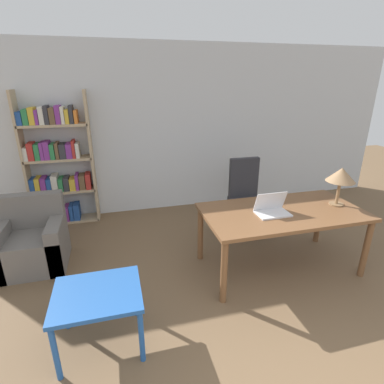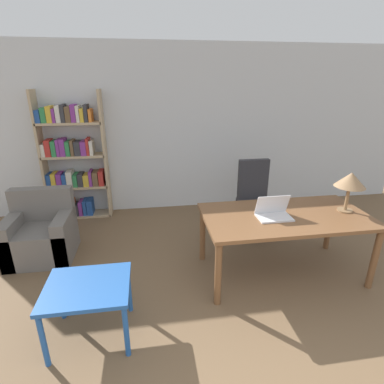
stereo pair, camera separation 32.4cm
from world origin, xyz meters
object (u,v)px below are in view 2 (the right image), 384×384
object	(u,v)px
desk	(285,221)
office_chair	(254,201)
armchair	(42,235)
side_table_blue	(88,292)
bookshelf	(72,163)
table_lamp	(351,181)
laptop	(273,213)

from	to	relation	value
desk	office_chair	size ratio (longest dim) A/B	1.68
armchair	side_table_blue	bearing A→B (deg)	-60.28
office_chair	armchair	world-z (taller)	office_chair
office_chair	armchair	xyz separation A→B (m)	(-2.88, -0.22, -0.20)
bookshelf	desk	bearing A→B (deg)	-37.03
desk	side_table_blue	size ratio (longest dim) A/B	2.61
table_lamp	side_table_blue	distance (m)	2.88
laptop	bookshelf	bearing A→B (deg)	140.67
table_lamp	bookshelf	size ratio (longest dim) A/B	0.22
desk	office_chair	xyz separation A→B (m)	(0.02, 1.02, -0.17)
desk	armchair	distance (m)	2.98
office_chair	side_table_blue	xyz separation A→B (m)	(-2.06, -1.65, -0.03)
armchair	table_lamp	bearing A→B (deg)	-12.70
office_chair	bookshelf	world-z (taller)	bookshelf
laptop	table_lamp	size ratio (longest dim) A/B	0.80
desk	laptop	size ratio (longest dim) A/B	5.02
office_chair	table_lamp	bearing A→B (deg)	-56.26
office_chair	side_table_blue	bearing A→B (deg)	-141.20
desk	armchair	bearing A→B (deg)	164.37
desk	armchair	world-z (taller)	armchair
armchair	desk	bearing A→B (deg)	-15.63
side_table_blue	bookshelf	world-z (taller)	bookshelf
office_chair	side_table_blue	world-z (taller)	office_chair
office_chair	bookshelf	distance (m)	2.87
side_table_blue	armchair	xyz separation A→B (m)	(-0.82, 1.43, -0.17)
table_lamp	side_table_blue	world-z (taller)	table_lamp
table_lamp	armchair	distance (m)	3.74
table_lamp	office_chair	distance (m)	1.37
desk	bookshelf	distance (m)	3.32
office_chair	bookshelf	xyz separation A→B (m)	(-2.67, 0.98, 0.43)
desk	office_chair	world-z (taller)	office_chair
armchair	bookshelf	size ratio (longest dim) A/B	0.42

